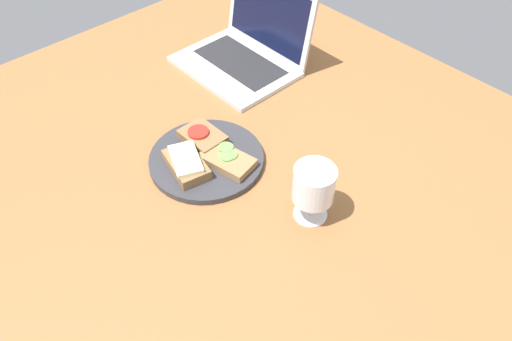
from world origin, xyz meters
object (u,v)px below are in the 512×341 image
at_px(sandwich_with_cucumber, 229,159).
at_px(laptop, 248,47).
at_px(sandwich_with_cheese, 186,163).
at_px(wine_glass, 314,187).
at_px(plate, 207,159).
at_px(sandwich_with_tomato, 202,137).

distance_m(sandwich_with_cucumber, laptop, 0.41).
xyz_separation_m(sandwich_with_cheese, laptop, (-0.23, 0.38, 0.02)).
bearing_deg(wine_glass, laptop, 151.09).
relative_size(plate, sandwich_with_tomato, 2.51).
height_order(plate, laptop, laptop).
distance_m(sandwich_with_cheese, laptop, 0.44).
bearing_deg(sandwich_with_cheese, plate, 89.53).
bearing_deg(wine_glass, plate, -166.99).
xyz_separation_m(plate, laptop, (-0.23, 0.33, 0.04)).
bearing_deg(sandwich_with_cucumber, plate, -149.79).
height_order(wine_glass, laptop, laptop).
distance_m(sandwich_with_cheese, wine_glass, 0.29).
height_order(sandwich_with_tomato, laptop, laptop).
bearing_deg(wine_glass, sandwich_with_cheese, -156.41).
relative_size(sandwich_with_tomato, sandwich_with_cucumber, 0.79).
xyz_separation_m(sandwich_with_tomato, sandwich_with_cheese, (0.05, -0.08, 0.00)).
relative_size(sandwich_with_cucumber, laptop, 0.41).
distance_m(plate, sandwich_with_cucumber, 0.06).
height_order(plate, sandwich_with_cucumber, sandwich_with_cucumber).
relative_size(wine_glass, laptop, 0.41).
bearing_deg(plate, sandwich_with_tomato, 150.43).
relative_size(sandwich_with_tomato, laptop, 0.33).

